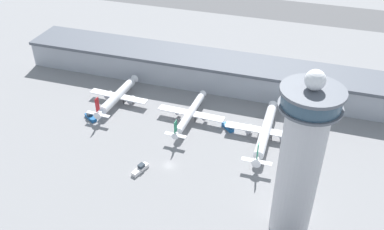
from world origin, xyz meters
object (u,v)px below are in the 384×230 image
object	(u,v)px
airplane_gate_charlie	(265,131)
service_truck_catering	(228,127)
airplane_gate_alpha	(118,96)
service_truck_fuel	(140,169)
control_tower	(300,160)
airplane_gate_bravo	(190,113)
service_truck_baggage	(91,117)

from	to	relation	value
airplane_gate_charlie	service_truck_catering	size ratio (longest dim) A/B	6.74
airplane_gate_alpha	service_truck_fuel	bearing A→B (deg)	-54.53
airplane_gate_charlie	service_truck_catering	bearing A→B (deg)	171.54
service_truck_catering	service_truck_fuel	xyz separation A→B (m)	(-26.72, -38.76, -0.07)
control_tower	airplane_gate_charlie	distance (m)	56.10
airplane_gate_charlie	service_truck_fuel	bearing A→B (deg)	-140.62
airplane_gate_bravo	service_truck_catering	world-z (taller)	airplane_gate_bravo
airplane_gate_charlie	airplane_gate_bravo	bearing A→B (deg)	174.87
control_tower	airplane_gate_charlie	size ratio (longest dim) A/B	1.36
airplane_gate_alpha	airplane_gate_bravo	distance (m)	39.54
control_tower	service_truck_catering	distance (m)	66.70
control_tower	service_truck_fuel	bearing A→B (deg)	169.76
service_truck_fuel	service_truck_baggage	size ratio (longest dim) A/B	1.13
service_truck_catering	airplane_gate_charlie	bearing A→B (deg)	-8.46
airplane_gate_charlie	service_truck_baggage	world-z (taller)	airplane_gate_charlie
control_tower	airplane_gate_alpha	world-z (taller)	control_tower
control_tower	service_truck_fuel	size ratio (longest dim) A/B	7.14
airplane_gate_charlie	service_truck_baggage	xyz separation A→B (m)	(-81.41, -9.34, -3.45)
airplane_gate_alpha	airplane_gate_bravo	world-z (taller)	airplane_gate_alpha
airplane_gate_bravo	service_truck_catering	bearing A→B (deg)	-1.96
airplane_gate_charlie	control_tower	bearing A→B (deg)	-70.88
airplane_gate_bravo	airplane_gate_alpha	bearing A→B (deg)	173.96
airplane_gate_bravo	service_truck_fuel	distance (m)	40.39
airplane_gate_charlie	airplane_gate_alpha	bearing A→B (deg)	174.39
airplane_gate_alpha	airplane_gate_charlie	size ratio (longest dim) A/B	0.84
airplane_gate_alpha	service_truck_baggage	world-z (taller)	airplane_gate_alpha
service_truck_baggage	airplane_gate_alpha	bearing A→B (deg)	69.34
airplane_gate_alpha	service_truck_fuel	xyz separation A→B (m)	(31.03, -43.55, -3.04)
control_tower	service_truck_fuel	distance (m)	67.96
service_truck_fuel	service_truck_catering	bearing A→B (deg)	55.41
control_tower	service_truck_baggage	size ratio (longest dim) A/B	8.05
airplane_gate_alpha	control_tower	bearing A→B (deg)	-30.78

